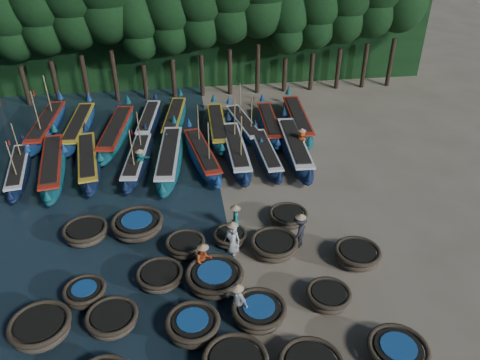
{
  "coord_description": "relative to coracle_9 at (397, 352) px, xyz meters",
  "views": [
    {
      "loc": [
        -2.08,
        -16.85,
        14.55
      ],
      "look_at": [
        0.96,
        4.24,
        1.3
      ],
      "focal_mm": 35.0,
      "sensor_mm": 36.0,
      "label": 1
    }
  ],
  "objects": [
    {
      "name": "ground",
      "position": [
        -5.09,
        6.78,
        -0.43
      ],
      "size": [
        120.0,
        120.0,
        0.0
      ],
      "primitive_type": "plane",
      "color": "gray",
      "rests_on": "ground"
    },
    {
      "name": "foliage_wall",
      "position": [
        -5.09,
        30.28,
        4.57
      ],
      "size": [
        40.0,
        3.0,
        10.0
      ],
      "primitive_type": "cube",
      "color": "black",
      "rests_on": "ground"
    },
    {
      "name": "coracle_9",
      "position": [
        0.0,
        0.0,
        0.0
      ],
      "size": [
        2.31,
        2.31,
        0.75
      ],
      "rotation": [
        0.0,
        0.0,
        -0.12
      ],
      "color": "brown",
      "rests_on": "ground"
    },
    {
      "name": "coracle_10",
      "position": [
        -12.92,
        2.93,
        0.04
      ],
      "size": [
        2.82,
        2.82,
        0.82
      ],
      "rotation": [
        0.0,
        0.0,
        -0.37
      ],
      "color": "brown",
      "rests_on": "ground"
    },
    {
      "name": "coracle_11",
      "position": [
        -10.29,
        3.03,
        -0.03
      ],
      "size": [
        2.53,
        2.53,
        0.7
      ],
      "rotation": [
        0.0,
        0.0,
        0.43
      ],
      "color": "brown",
      "rests_on": "ground"
    },
    {
      "name": "coracle_12",
      "position": [
        -7.21,
        2.18,
        0.06
      ],
      "size": [
        2.15,
        2.15,
        0.85
      ],
      "rotation": [
        0.0,
        0.0,
        -0.12
      ],
      "color": "brown",
      "rests_on": "ground"
    },
    {
      "name": "coracle_13",
      "position": [
        -4.61,
        2.5,
        0.04
      ],
      "size": [
        2.19,
        2.19,
        0.82
      ],
      "rotation": [
        0.0,
        0.0,
        -0.03
      ],
      "color": "brown",
      "rests_on": "ground"
    },
    {
      "name": "coracle_14",
      "position": [
        -1.64,
        2.97,
        -0.02
      ],
      "size": [
        2.16,
        2.16,
        0.72
      ],
      "rotation": [
        0.0,
        0.0,
        -0.32
      ],
      "color": "brown",
      "rests_on": "ground"
    },
    {
      "name": "coracle_15",
      "position": [
        -11.52,
        4.61,
        -0.03
      ],
      "size": [
        2.06,
        2.06,
        0.7
      ],
      "rotation": [
        0.0,
        0.0,
        0.33
      ],
      "color": "brown",
      "rests_on": "ground"
    },
    {
      "name": "coracle_16",
      "position": [
        -8.47,
        5.17,
        -0.04
      ],
      "size": [
        2.17,
        2.17,
        0.68
      ],
      "rotation": [
        0.0,
        0.0,
        -0.16
      ],
      "color": "brown",
      "rests_on": "ground"
    },
    {
      "name": "coracle_17",
      "position": [
        -6.14,
        4.65,
        0.06
      ],
      "size": [
        2.73,
        2.73,
        0.84
      ],
      "rotation": [
        0.0,
        0.0,
        0.19
      ],
      "color": "brown",
      "rests_on": "ground"
    },
    {
      "name": "coracle_18",
      "position": [
        -3.2,
        6.37,
        0.04
      ],
      "size": [
        2.64,
        2.64,
        0.82
      ],
      "rotation": [
        0.0,
        0.0,
        -0.35
      ],
      "color": "brown",
      "rests_on": "ground"
    },
    {
      "name": "coracle_19",
      "position": [
        0.42,
        5.22,
        0.02
      ],
      "size": [
        2.42,
        2.42,
        0.79
      ],
      "rotation": [
        0.0,
        0.0,
        0.28
      ],
      "color": "brown",
      "rests_on": "ground"
    },
    {
      "name": "coracle_20",
      "position": [
        -12.04,
        8.72,
        -0.0
      ],
      "size": [
        2.49,
        2.49,
        0.75
      ],
      "rotation": [
        0.0,
        0.0,
        0.28
      ],
      "color": "brown",
      "rests_on": "ground"
    },
    {
      "name": "coracle_21",
      "position": [
        -9.55,
        8.84,
        0.06
      ],
      "size": [
        3.0,
        3.0,
        0.85
      ],
      "rotation": [
        0.0,
        0.0,
        0.3
      ],
      "color": "brown",
      "rests_on": "ground"
    },
    {
      "name": "coracle_22",
      "position": [
        -7.28,
        7.04,
        -0.01
      ],
      "size": [
        2.2,
        2.2,
        0.74
      ],
      "rotation": [
        0.0,
        0.0,
        0.35
      ],
      "color": "brown",
      "rests_on": "ground"
    },
    {
      "name": "coracle_23",
      "position": [
        -5.14,
        7.41,
        -0.05
      ],
      "size": [
        1.93,
        1.93,
        0.66
      ],
      "rotation": [
        0.0,
        0.0,
        0.36
      ],
      "color": "brown",
      "rests_on": "ground"
    },
    {
      "name": "coracle_24",
      "position": [
        -2.0,
        8.6,
        -0.04
      ],
      "size": [
        2.22,
        2.22,
        0.68
      ],
      "rotation": [
        0.0,
        0.0,
        0.24
      ],
      "color": "brown",
      "rests_on": "ground"
    },
    {
      "name": "long_boat_0",
      "position": [
        -16.72,
        15.25,
        0.06
      ],
      "size": [
        2.26,
        7.19,
        3.08
      ],
      "rotation": [
        0.0,
        0.0,
        0.14
      ],
      "color": "#0F2038",
      "rests_on": "ground"
    },
    {
      "name": "long_boat_1",
      "position": [
        -14.79,
        15.35,
        0.16
      ],
      "size": [
        2.74,
        8.75,
        1.55
      ],
      "rotation": [
        0.0,
        0.0,
        0.14
      ],
      "color": "#0D4C4E",
      "rests_on": "ground"
    },
    {
      "name": "long_boat_2",
      "position": [
        -12.8,
        15.7,
        0.12
      ],
      "size": [
        2.64,
        8.18,
        1.46
      ],
      "rotation": [
        0.0,
        0.0,
        0.15
      ],
      "color": "#0F2038",
      "rests_on": "ground"
    },
    {
      "name": "long_boat_3",
      "position": [
        -9.84,
        15.44,
        0.08
      ],
      "size": [
        2.22,
        7.6,
        3.25
      ],
      "rotation": [
        0.0,
        0.0,
        -0.12
      ],
      "color": "#0F2038",
      "rests_on": "ground"
    },
    {
      "name": "long_boat_4",
      "position": [
        -7.88,
        15.35,
        0.17
      ],
      "size": [
        2.42,
        8.93,
        1.58
      ],
      "rotation": [
        0.0,
        0.0,
        -0.1
      ],
      "color": "#0D4C4E",
      "rests_on": "ground"
    },
    {
      "name": "long_boat_5",
      "position": [
        -5.87,
        15.47,
        0.11
      ],
      "size": [
        2.65,
        7.98,
        3.43
      ],
      "rotation": [
        0.0,
        0.0,
        0.16
      ],
      "color": "navy",
      "rests_on": "ground"
    },
    {
      "name": "long_boat_6",
      "position": [
        -3.73,
        15.67,
        0.15
      ],
      "size": [
        1.52,
        8.64,
        3.67
      ],
      "rotation": [
        0.0,
        0.0,
        -0.0
      ],
      "color": "#0F2038",
      "rests_on": "ground"
    },
    {
      "name": "long_boat_7",
      "position": [
        -1.89,
        15.17,
        0.06
      ],
      "size": [
        1.47,
        7.34,
        1.29
      ],
      "rotation": [
        0.0,
        0.0,
        0.03
      ],
      "color": "#0F2038",
      "rests_on": "ground"
    },
    {
      "name": "long_boat_8",
      "position": [
        0.03,
        15.53,
        0.18
      ],
      "size": [
        2.11,
        9.13,
        1.61
      ],
      "rotation": [
        0.0,
        0.0,
        -0.06
      ],
      "color": "#0F2038",
      "rests_on": "ground"
    },
    {
      "name": "long_boat_9",
      "position": [
        -16.25,
        21.07,
        0.17
      ],
      "size": [
        2.07,
        8.95,
        3.81
      ],
      "rotation": [
        0.0,
        0.0,
        -0.06
      ],
      "color": "navy",
      "rests_on": "ground"
    },
    {
      "name": "long_boat_10",
      "position": [
        -14.02,
        20.64,
        0.15
      ],
      "size": [
        1.99,
        8.66,
        1.53
      ],
      "rotation": [
        0.0,
        0.0,
        -0.06
      ],
      "color": "navy",
      "rests_on": "ground"
    },
    {
      "name": "long_boat_11",
      "position": [
        -11.37,
        19.35,
        0.18
      ],
      "size": [
        2.73,
        9.08,
        1.61
      ],
      "rotation": [
        0.0,
        0.0,
        -0.13
      ],
      "color": "#0D4C4E",
      "rests_on": "ground"
    },
    {
      "name": "long_boat_12",
      "position": [
        -9.26,
        21.21,
        0.07
      ],
      "size": [
        2.25,
        7.42,
        1.32
      ],
      "rotation": [
        0.0,
        0.0,
        -0.13
      ],
      "color": "#0F2038",
      "rests_on": "ground"
    },
    {
      "name": "long_boat_13",
      "position": [
        -7.43,
        21.17,
        0.11
      ],
      "size": [
        2.56,
        7.93,
        1.41
      ],
      "rotation": [
        0.0,
        0.0,
        -0.15
      ],
      "color": "#0D4C4E",
      "rests_on": "ground"
    },
    {
      "name": "long_boat_14",
      "position": [
        -4.51,
        19.37,
        0.12
      ],
      "size": [
        1.69,
        8.29,
        1.46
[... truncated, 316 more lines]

